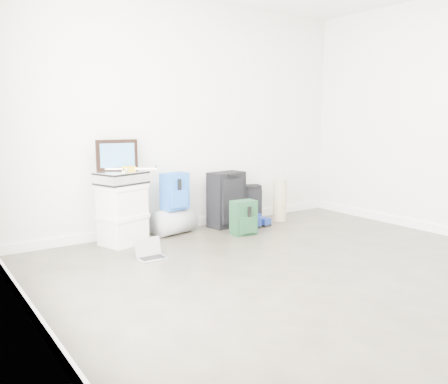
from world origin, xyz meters
TOP-DOWN VIEW (x-y plane):
  - ground at (0.00, 0.00)m, footprint 5.00×5.00m
  - room_envelope at (0.00, 0.02)m, footprint 4.52×5.02m
  - boxes_stack at (-0.98, 2.22)m, footprint 0.54×0.49m
  - briefcase at (-0.98, 2.22)m, footprint 0.56×0.48m
  - painting at (-0.98, 2.31)m, footprint 0.44×0.10m
  - drone at (-0.90, 2.20)m, footprint 0.51×0.51m
  - duffel_bag at (-0.32, 2.28)m, footprint 0.53×0.38m
  - blue_backpack at (-0.32, 2.25)m, footprint 0.32×0.26m
  - large_suitcase at (0.40, 2.26)m, footprint 0.47×0.34m
  - green_backpack at (0.33, 1.81)m, footprint 0.30×0.23m
  - carry_on at (0.76, 2.29)m, footprint 0.35×0.30m
  - shoes at (0.72, 2.09)m, footprint 0.28×0.32m
  - rolled_rug at (1.16, 2.14)m, footprint 0.18×0.18m
  - laptop at (-0.97, 1.58)m, footprint 0.27×0.20m

SIDE VIEW (x-z plane):
  - ground at x=0.00m, z-range 0.00..0.00m
  - laptop at x=-0.97m, z-range -0.05..0.14m
  - shoes at x=0.72m, z-range 0.00..0.10m
  - duffel_bag at x=-0.32m, z-range 0.00..0.30m
  - green_backpack at x=0.33m, z-range -0.01..0.39m
  - carry_on at x=0.76m, z-range 0.00..0.49m
  - rolled_rug at x=1.16m, z-range 0.00..0.55m
  - boxes_stack at x=-0.98m, z-range 0.00..0.65m
  - large_suitcase at x=0.40m, z-range 0.00..0.68m
  - blue_backpack at x=-0.32m, z-range 0.29..0.71m
  - briefcase at x=-0.98m, z-range 0.65..0.78m
  - drone at x=-0.90m, z-range 0.78..0.84m
  - painting at x=-0.98m, z-range 0.78..1.11m
  - room_envelope at x=0.00m, z-range 0.37..3.08m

